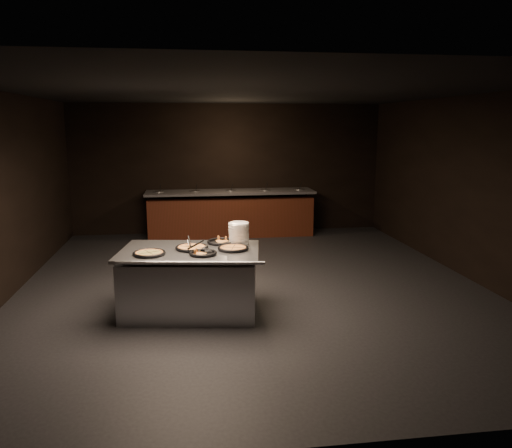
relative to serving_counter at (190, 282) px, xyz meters
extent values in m
cube|color=black|center=(0.94, 1.02, -0.41)|extent=(7.00, 8.00, 0.01)
cube|color=black|center=(0.94, 1.02, 2.50)|extent=(7.00, 8.00, 0.01)
cube|color=black|center=(0.94, 5.03, 1.04)|extent=(7.00, 0.01, 2.90)
cube|color=black|center=(0.94, -2.98, 1.04)|extent=(7.00, 0.01, 2.90)
cube|color=black|center=(-2.56, 1.02, 1.04)|extent=(0.01, 8.00, 2.90)
cube|color=black|center=(4.45, 1.02, 1.04)|extent=(0.01, 8.00, 2.90)
cube|color=#581F14|center=(0.94, 4.60, 0.02)|extent=(3.60, 0.75, 0.85)
cube|color=#58585C|center=(0.94, 4.60, 0.57)|extent=(3.70, 0.83, 0.05)
cube|color=#38130C|center=(0.94, 4.60, -0.37)|extent=(3.60, 0.69, 0.08)
cylinder|color=silver|center=(-0.61, 4.60, 0.57)|extent=(0.22, 0.22, 0.08)
cylinder|color=#597F33|center=(-0.61, 4.60, 0.60)|extent=(0.19, 0.19, 0.02)
cylinder|color=black|center=(-0.58, 4.58, 0.68)|extent=(0.04, 0.10, 0.19)
cylinder|color=silver|center=(0.17, 4.60, 0.57)|extent=(0.22, 0.22, 0.08)
cylinder|color=#597F33|center=(0.17, 4.60, 0.60)|extent=(0.19, 0.19, 0.02)
cylinder|color=black|center=(0.20, 4.58, 0.68)|extent=(0.04, 0.10, 0.19)
cylinder|color=silver|center=(0.94, 4.60, 0.57)|extent=(0.22, 0.22, 0.08)
cylinder|color=#597F33|center=(0.94, 4.60, 0.60)|extent=(0.19, 0.19, 0.02)
cylinder|color=black|center=(0.97, 4.58, 0.68)|extent=(0.04, 0.10, 0.19)
cylinder|color=silver|center=(1.72, 4.60, 0.57)|extent=(0.22, 0.22, 0.08)
cylinder|color=#597F33|center=(1.72, 4.60, 0.60)|extent=(0.19, 0.19, 0.02)
cylinder|color=black|center=(1.75, 4.58, 0.68)|extent=(0.04, 0.10, 0.19)
cylinder|color=silver|center=(2.49, 4.60, 0.57)|extent=(0.22, 0.22, 0.08)
cylinder|color=#597F33|center=(2.49, 4.60, 0.60)|extent=(0.19, 0.19, 0.02)
cylinder|color=black|center=(2.52, 4.58, 0.68)|extent=(0.04, 0.10, 0.19)
cube|color=silver|center=(0.00, 0.00, -0.03)|extent=(1.83, 1.28, 0.76)
cube|color=silver|center=(0.00, 0.00, 0.42)|extent=(1.92, 1.37, 0.04)
cylinder|color=silver|center=(0.00, -0.56, 0.42)|extent=(1.76, 0.31, 0.04)
cylinder|color=silver|center=(0.67, 0.25, 0.58)|extent=(0.27, 0.27, 0.29)
cylinder|color=black|center=(-0.50, -0.18, 0.45)|extent=(0.38, 0.38, 0.01)
torus|color=black|center=(-0.50, -0.18, 0.46)|extent=(0.41, 0.41, 0.04)
torus|color=#A05729|center=(-0.50, -0.18, 0.46)|extent=(0.34, 0.34, 0.03)
cylinder|color=tan|center=(-0.50, -0.18, 0.46)|extent=(0.30, 0.30, 0.02)
cube|color=black|center=(-0.50, -0.18, 0.47)|extent=(0.14, 0.28, 0.00)
cube|color=black|center=(-0.50, -0.18, 0.47)|extent=(0.28, 0.14, 0.00)
cylinder|color=black|center=(0.03, 0.04, 0.45)|extent=(0.40, 0.40, 0.01)
torus|color=black|center=(0.03, 0.04, 0.46)|extent=(0.43, 0.43, 0.04)
torus|color=#A05729|center=(0.03, 0.04, 0.46)|extent=(0.36, 0.36, 0.03)
cylinder|color=#C59247|center=(0.03, 0.04, 0.46)|extent=(0.32, 0.32, 0.02)
cube|color=black|center=(0.03, 0.04, 0.47)|extent=(0.14, 0.30, 0.00)
cube|color=black|center=(0.03, 0.04, 0.47)|extent=(0.30, 0.14, 0.00)
cylinder|color=black|center=(0.43, 0.32, 0.45)|extent=(0.36, 0.36, 0.01)
torus|color=black|center=(0.43, 0.32, 0.46)|extent=(0.38, 0.38, 0.04)
cylinder|color=black|center=(0.16, -0.27, 0.45)|extent=(0.32, 0.32, 0.01)
torus|color=black|center=(0.16, -0.27, 0.46)|extent=(0.35, 0.35, 0.04)
cylinder|color=black|center=(0.56, -0.07, 0.45)|extent=(0.38, 0.38, 0.01)
torus|color=black|center=(0.56, -0.07, 0.46)|extent=(0.40, 0.40, 0.04)
torus|color=#A05729|center=(0.56, -0.07, 0.46)|extent=(0.34, 0.34, 0.03)
cylinder|color=#C59247|center=(0.56, -0.07, 0.46)|extent=(0.30, 0.30, 0.02)
cube|color=black|center=(0.56, -0.07, 0.47)|extent=(0.08, 0.29, 0.00)
cube|color=black|center=(0.56, -0.07, 0.47)|extent=(0.29, 0.08, 0.00)
cube|color=silver|center=(-0.03, 0.25, 0.46)|extent=(0.10, 0.12, 0.00)
cylinder|color=black|center=(0.00, 0.11, 0.53)|extent=(0.05, 0.18, 0.12)
cylinder|color=silver|center=(-0.02, 0.18, 0.49)|extent=(0.03, 0.09, 0.07)
cube|color=silver|center=(0.24, -0.16, 0.46)|extent=(0.12, 0.10, 0.00)
cylinder|color=black|center=(0.08, -0.16, 0.55)|extent=(0.22, 0.03, 0.13)
cylinder|color=silver|center=(0.16, -0.16, 0.49)|extent=(0.11, 0.02, 0.08)
camera|label=1|loc=(-0.02, -6.30, 2.03)|focal=35.00mm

